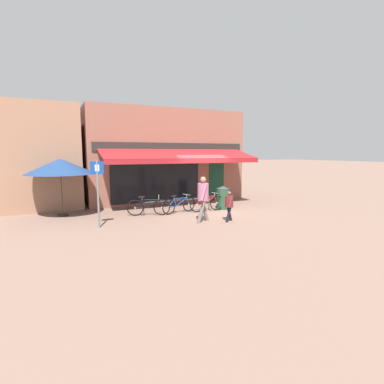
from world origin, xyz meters
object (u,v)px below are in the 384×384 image
Objects in this scene: bicycle_blue at (179,205)px; pedestrian_adult at (203,194)px; cafe_parasol at (60,166)px; pedestrian_child at (229,203)px; bicycle_red at (207,203)px; bicycle_black at (148,207)px; parking_sign at (98,186)px; litter_bin at (223,197)px.

pedestrian_adult is (0.20, -1.91, 0.69)m from bicycle_blue.
cafe_parasol is at bearing 147.86° from bicycle_blue.
pedestrian_child is at bearing -33.43° from cafe_parasol.
bicycle_red is at bearing 59.90° from pedestrian_adult.
bicycle_black is 3.93m from cafe_parasol.
parking_sign is at bearing 171.01° from pedestrian_adult.
bicycle_black is 1.62× the size of litter_bin.
bicycle_blue is 0.72× the size of parking_sign.
pedestrian_adult reaches higher than bicycle_red.
bicycle_black is 2.65m from bicycle_red.
pedestrian_child reaches higher than bicycle_blue.
cafe_parasol is (-4.59, 1.49, 1.69)m from bicycle_blue.
cafe_parasol is at bearing 167.89° from litter_bin.
litter_bin is (3.58, 0.03, 0.17)m from bicycle_black.
bicycle_red is 6.32m from cafe_parasol.
pedestrian_adult is at bearing -10.72° from parking_sign.
cafe_parasol reaches higher than pedestrian_adult.
litter_bin is 0.39× the size of cafe_parasol.
pedestrian_adult is at bearing -136.19° from litter_bin.
pedestrian_adult is 3.80m from parking_sign.
pedestrian_adult reaches higher than pedestrian_child.
bicycle_black is 3.39m from pedestrian_child.
cafe_parasol is at bearing 144.24° from pedestrian_child.
parking_sign reaches higher than cafe_parasol.
litter_bin is (1.10, 2.31, -0.16)m from pedestrian_child.
bicycle_black is 1.03× the size of bicycle_blue.
bicycle_red is 1.59× the size of litter_bin.
parking_sign reaches higher than bicycle_blue.
pedestrian_adult is at bearing -35.32° from cafe_parasol.
bicycle_black is at bearing 29.35° from parking_sign.
parking_sign is (-4.78, -1.03, 1.08)m from bicycle_red.
pedestrian_child is at bearing -20.48° from pedestrian_adult.
pedestrian_child is (-0.16, -2.11, 0.32)m from bicycle_red.
bicycle_red is at bearing -21.86° from bicycle_blue.
cafe_parasol is (-6.81, 1.46, 1.51)m from litter_bin.
pedestrian_adult is 5.96m from cafe_parasol.
bicycle_blue is at bearing 18.83° from bicycle_black.
bicycle_blue is at bearing 97.71° from pedestrian_adult.
bicycle_black is 1.02× the size of bicycle_red.
bicycle_blue is 1.45× the size of pedestrian_child.
bicycle_blue is 5.12m from cafe_parasol.
bicycle_black reaches higher than bicycle_red.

